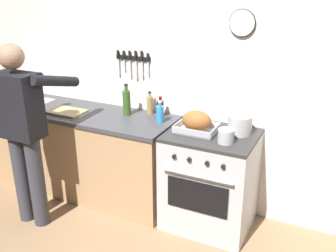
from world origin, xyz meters
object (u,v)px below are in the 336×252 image
object	(u,v)px
bottle_olive_oil	(127,102)
person_cook	(23,126)
stock_pot	(240,125)
bottle_dish_soap	(160,114)
bottle_soy_sauce	(160,108)
stove	(210,180)
bottle_vinegar	(150,105)
cutting_board	(67,112)
saucepan	(226,136)
roasting_pan	(197,122)

from	to	relation	value
bottle_olive_oil	person_cook	bearing A→B (deg)	-127.81
stock_pot	bottle_dish_soap	size ratio (longest dim) A/B	1.00
bottle_olive_oil	bottle_soy_sauce	bearing A→B (deg)	16.40
bottle_soy_sauce	bottle_dish_soap	size ratio (longest dim) A/B	0.98
bottle_dish_soap	stock_pot	bearing A→B (deg)	4.21
stove	bottle_vinegar	distance (m)	0.93
person_cook	stock_pot	size ratio (longest dim) A/B	8.04
stove	cutting_board	bearing A→B (deg)	-176.07
saucepan	bottle_soy_sauce	xyz separation A→B (m)	(-0.75, 0.32, 0.03)
person_cook	bottle_soy_sauce	size ratio (longest dim) A/B	8.20
cutting_board	saucepan	bearing A→B (deg)	-0.94
bottle_soy_sauce	bottle_dish_soap	distance (m)	0.15
bottle_soy_sauce	cutting_board	bearing A→B (deg)	-161.64
person_cook	bottle_dish_soap	bearing A→B (deg)	-44.74
person_cook	roasting_pan	distance (m)	1.49
cutting_board	stove	bearing A→B (deg)	3.93
bottle_olive_oil	bottle_dish_soap	world-z (taller)	bottle_olive_oil
stove	roasting_pan	size ratio (longest dim) A/B	2.56
bottle_vinegar	bottle_dish_soap	bearing A→B (deg)	-41.38
person_cook	saucepan	distance (m)	1.73
stove	saucepan	size ratio (longest dim) A/B	6.76
stove	bottle_dish_soap	xyz separation A→B (m)	(-0.52, 0.05, 0.54)
saucepan	bottle_vinegar	size ratio (longest dim) A/B	0.59
stove	bottle_vinegar	world-z (taller)	bottle_vinegar
roasting_pan	cutting_board	xyz separation A→B (m)	(-1.34, -0.09, -0.08)
bottle_soy_sauce	bottle_vinegar	size ratio (longest dim) A/B	0.90
person_cook	bottle_soy_sauce	xyz separation A→B (m)	(0.90, 0.85, 0.03)
stock_pot	bottle_soy_sauce	size ratio (longest dim) A/B	1.02
cutting_board	bottle_vinegar	xyz separation A→B (m)	(0.76, 0.33, 0.08)
stock_pot	bottle_vinegar	xyz separation A→B (m)	(-0.93, 0.12, 0.01)
cutting_board	bottle_soy_sauce	world-z (taller)	bottle_soy_sauce
roasting_pan	bottle_vinegar	distance (m)	0.63
stock_pot	bottle_soy_sauce	distance (m)	0.80
saucepan	stock_pot	bearing A→B (deg)	79.19
saucepan	person_cook	bearing A→B (deg)	-162.42
bottle_olive_oil	bottle_soy_sauce	distance (m)	0.33
roasting_pan	bottle_dish_soap	world-z (taller)	bottle_dish_soap
person_cook	cutting_board	bearing A→B (deg)	8.03
cutting_board	bottle_soy_sauce	size ratio (longest dim) A/B	1.78
bottle_olive_oil	bottle_dish_soap	size ratio (longest dim) A/B	1.50
stove	roasting_pan	world-z (taller)	roasting_pan
cutting_board	bottle_vinegar	distance (m)	0.83
stock_pot	bottle_vinegar	size ratio (longest dim) A/B	0.92
cutting_board	roasting_pan	bearing A→B (deg)	3.67
cutting_board	bottle_olive_oil	size ratio (longest dim) A/B	1.17
person_cook	bottle_olive_oil	distance (m)	0.96
stove	cutting_board	distance (m)	1.55
bottle_olive_oil	bottle_dish_soap	bearing A→B (deg)	-6.87
person_cook	saucepan	xyz separation A→B (m)	(1.65, 0.52, 0.01)
bottle_vinegar	stove	bearing A→B (deg)	-17.56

